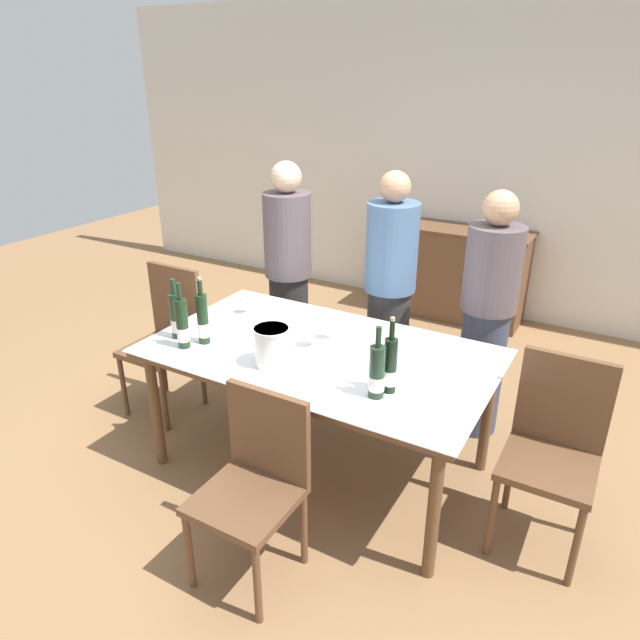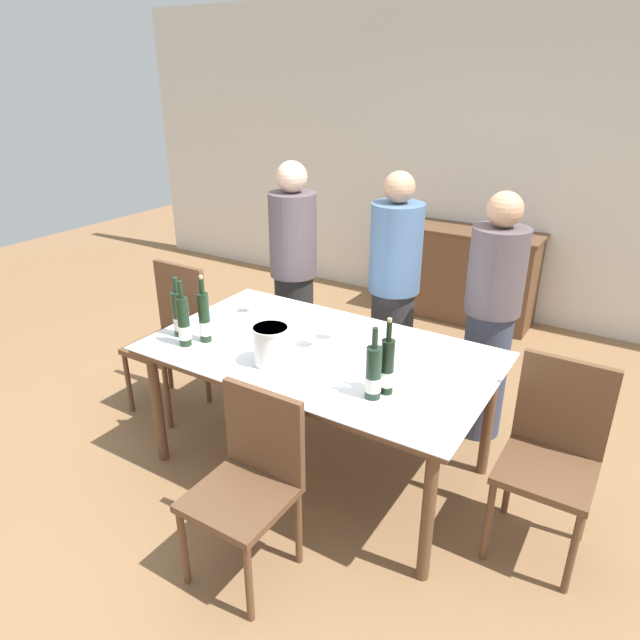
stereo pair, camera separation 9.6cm
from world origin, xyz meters
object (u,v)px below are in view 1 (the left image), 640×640
(wine_bottle_0, at_px, (377,373))
(chair_left_end, at_px, (168,331))
(person_guest_left, at_px, (389,296))
(chair_right_end, at_px, (554,441))
(person_guest_right, at_px, (487,319))
(wine_glass_1, at_px, (331,323))
(wine_bottle_1, at_px, (182,325))
(sideboard_cabinet, at_px, (456,273))
(wine_glass_0, at_px, (313,328))
(wine_bottle_4, at_px, (203,320))
(dining_table, at_px, (320,361))
(wine_glass_2, at_px, (246,299))
(ice_bucket, at_px, (272,345))
(wine_bottle_3, at_px, (176,317))
(wine_bottle_2, at_px, (390,367))
(person_host, at_px, (288,276))
(chair_near_front, at_px, (256,475))

(wine_bottle_0, bearing_deg, chair_left_end, 167.56)
(person_guest_left, bearing_deg, chair_right_end, -32.17)
(person_guest_right, bearing_deg, wine_glass_1, -135.10)
(wine_bottle_1, bearing_deg, sideboard_cabinet, 77.79)
(wine_glass_1, bearing_deg, wine_glass_0, -104.69)
(wine_bottle_4, height_order, person_guest_left, person_guest_left)
(wine_glass_1, distance_m, chair_left_end, 1.24)
(dining_table, xyz_separation_m, wine_glass_2, (-0.66, 0.22, 0.16))
(wine_glass_0, height_order, wine_glass_1, wine_glass_0)
(ice_bucket, height_order, wine_bottle_0, wine_bottle_0)
(wine_bottle_3, xyz_separation_m, wine_glass_0, (0.72, 0.28, -0.02))
(wine_bottle_1, distance_m, wine_bottle_4, 0.12)
(wine_bottle_1, bearing_deg, person_guest_right, 41.47)
(sideboard_cabinet, distance_m, wine_bottle_2, 2.89)
(wine_bottle_0, xyz_separation_m, chair_left_end, (-1.69, 0.37, -0.33))
(wine_bottle_1, distance_m, person_host, 1.16)
(dining_table, xyz_separation_m, ice_bucket, (-0.13, -0.26, 0.17))
(wine_bottle_1, height_order, wine_bottle_2, wine_bottle_2)
(person_guest_left, bearing_deg, wine_glass_0, -97.01)
(person_host, xyz_separation_m, person_guest_right, (1.41, 0.03, -0.03))
(wine_bottle_3, height_order, person_guest_right, person_guest_right)
(wine_bottle_0, height_order, chair_right_end, wine_bottle_0)
(sideboard_cabinet, relative_size, chair_right_end, 1.34)
(wine_glass_0, distance_m, chair_left_end, 1.21)
(wine_bottle_3, distance_m, person_guest_right, 1.83)
(dining_table, xyz_separation_m, wine_bottle_0, (0.46, -0.28, 0.19))
(wine_bottle_1, bearing_deg, chair_left_end, 142.71)
(wine_bottle_2, distance_m, wine_bottle_3, 1.28)
(dining_table, height_order, wine_glass_0, wine_glass_0)
(wine_glass_2, bearing_deg, chair_left_end, -167.22)
(wine_bottle_1, xyz_separation_m, wine_bottle_4, (0.06, 0.10, 0.00))
(sideboard_cabinet, relative_size, chair_left_end, 1.30)
(dining_table, height_order, person_guest_left, person_guest_left)
(chair_left_end, relative_size, person_guest_left, 0.61)
(wine_glass_0, distance_m, person_guest_left, 0.82)
(sideboard_cabinet, xyz_separation_m, wine_bottle_2, (0.53, -2.80, 0.47))
(wine_bottle_0, height_order, person_guest_left, person_guest_left)
(chair_left_end, height_order, person_host, person_host)
(wine_glass_0, height_order, chair_left_end, chair_left_end)
(chair_left_end, xyz_separation_m, chair_near_front, (1.34, -0.86, -0.05))
(wine_bottle_0, relative_size, person_guest_left, 0.22)
(ice_bucket, distance_m, wine_bottle_0, 0.60)
(person_guest_left, bearing_deg, wine_bottle_0, -69.36)
(wine_bottle_2, xyz_separation_m, wine_bottle_3, (-1.28, -0.05, -0.00))
(dining_table, relative_size, chair_near_front, 2.11)
(wine_bottle_1, bearing_deg, wine_bottle_2, 6.24)
(wine_glass_2, xyz_separation_m, chair_near_front, (0.77, -0.99, -0.35))
(wine_bottle_0, distance_m, wine_glass_1, 0.65)
(wine_bottle_0, xyz_separation_m, wine_bottle_1, (-1.13, -0.05, 0.01))
(wine_bottle_2, xyz_separation_m, person_guest_left, (-0.45, 1.04, -0.09))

